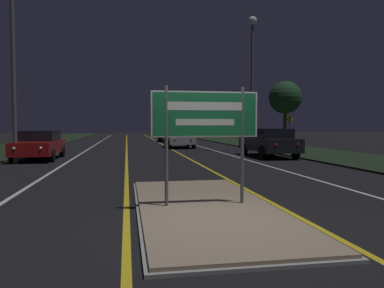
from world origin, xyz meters
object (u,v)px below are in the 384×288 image
object	(u,v)px
car_receding_0	(269,142)
car_receding_1	(179,138)
warning_sign	(289,128)
streetlight_left_near	(13,36)
car_receding_2	(168,134)
car_approaching_0	(40,144)
highway_sign	(205,120)
car_receding_3	(185,132)
streetlight_right_near	(252,60)

from	to	relation	value
car_receding_0	car_receding_1	world-z (taller)	car_receding_0
car_receding_0	warning_sign	bearing A→B (deg)	57.82
streetlight_left_near	car_receding_1	size ratio (longest dim) A/B	2.18
warning_sign	car_receding_2	bearing A→B (deg)	120.58
car_receding_2	car_approaching_0	distance (m)	20.74
highway_sign	car_receding_0	world-z (taller)	highway_sign
car_receding_1	car_receding_2	distance (m)	10.67
highway_sign	car_approaching_0	xyz separation A→B (m)	(-5.76, 12.10, -1.04)
highway_sign	car_approaching_0	world-z (taller)	highway_sign
highway_sign	car_approaching_0	size ratio (longest dim) A/B	0.52
car_receding_1	highway_sign	bearing A→B (deg)	-96.53
streetlight_left_near	car_receding_3	bearing A→B (deg)	68.49
car_receding_2	warning_sign	distance (m)	14.73
highway_sign	car_receding_3	xyz separation A→B (m)	(6.00, 41.33, -1.00)
car_approaching_0	highway_sign	bearing A→B (deg)	-64.53
streetlight_left_near	car_receding_2	bearing A→B (deg)	66.76
car_receding_1	car_receding_2	xyz separation A→B (m)	(0.35, 10.66, 0.08)
streetlight_right_near	car_receding_1	bearing A→B (deg)	131.68
streetlight_left_near	car_receding_1	world-z (taller)	streetlight_left_near
streetlight_right_near	car_receding_3	size ratio (longest dim) A/B	1.85
car_receding_2	car_receding_3	bearing A→B (deg)	72.12
streetlight_left_near	car_receding_0	world-z (taller)	streetlight_left_near
car_receding_0	car_receding_2	size ratio (longest dim) A/B	1.13
streetlight_left_near	warning_sign	world-z (taller)	streetlight_left_near
streetlight_left_near	streetlight_right_near	distance (m)	13.96
highway_sign	streetlight_right_near	world-z (taller)	streetlight_right_near
streetlight_right_near	warning_sign	xyz separation A→B (m)	(3.77, 2.56, -4.36)
streetlight_right_near	car_approaching_0	xyz separation A→B (m)	(-12.16, -3.71, -5.11)
car_receding_1	car_receding_3	distance (m)	21.27
highway_sign	streetlight_left_near	xyz separation A→B (m)	(-6.32, 10.07, 3.74)
streetlight_right_near	car_receding_2	size ratio (longest dim) A/B	2.02
streetlight_right_near	car_receding_1	distance (m)	7.99
streetlight_left_near	car_receding_0	distance (m)	13.22
streetlight_right_near	car_receding_1	xyz separation A→B (m)	(-4.07, 4.57, -5.13)
highway_sign	car_approaching_0	bearing A→B (deg)	115.47
highway_sign	car_receding_2	bearing A→B (deg)	85.06
car_receding_2	car_receding_3	world-z (taller)	car_receding_2
car_receding_0	car_receding_3	xyz separation A→B (m)	(0.07, 29.70, -0.02)
car_approaching_0	car_receding_2	bearing A→B (deg)	65.97
car_approaching_0	warning_sign	bearing A→B (deg)	21.50
streetlight_left_near	streetlight_right_near	world-z (taller)	streetlight_left_near
car_receding_3	car_receding_2	bearing A→B (deg)	-107.88
car_receding_1	warning_sign	world-z (taller)	warning_sign
streetlight_right_near	car_receding_2	xyz separation A→B (m)	(-3.72, 15.23, -5.05)
streetlight_left_near	streetlight_right_near	xyz separation A→B (m)	(12.72, 5.74, 0.32)
streetlight_left_near	warning_sign	xyz separation A→B (m)	(16.49, 8.30, -4.03)
streetlight_left_near	highway_sign	bearing A→B (deg)	-57.89
car_receding_0	car_receding_3	size ratio (longest dim) A/B	1.03
highway_sign	car_receding_3	size ratio (longest dim) A/B	0.51
car_receding_3	car_approaching_0	distance (m)	31.51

